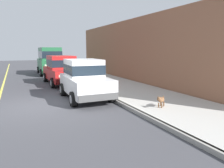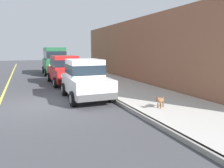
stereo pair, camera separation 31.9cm
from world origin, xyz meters
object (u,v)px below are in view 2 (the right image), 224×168
at_px(car_green_van, 54,59).
at_px(dog_brown, 160,100).
at_px(car_red_sedan, 65,69).
at_px(car_white_hatchback, 85,78).

relative_size(car_green_van, dog_brown, 7.61).
distance_m(car_red_sedan, car_green_van, 6.06).
relative_size(car_white_hatchback, car_red_sedan, 0.82).
distance_m(car_red_sedan, dog_brown, 8.45).
relative_size(car_white_hatchback, dog_brown, 5.91).
height_order(car_white_hatchback, dog_brown, car_white_hatchback).
xyz_separation_m(car_red_sedan, car_green_van, (0.13, 6.05, 0.41)).
relative_size(car_red_sedan, car_green_van, 0.94).
bearing_deg(car_green_van, car_white_hatchback, -90.22).
height_order(car_red_sedan, car_green_van, car_green_van).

